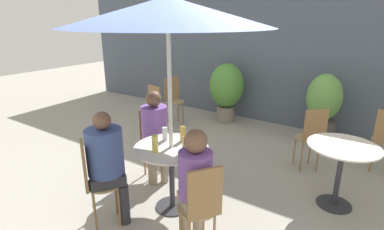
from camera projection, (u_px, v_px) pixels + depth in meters
ground_plane at (161, 211)px, 3.36m from camera, size 20.00×20.00×0.00m
storefront_wall at (278, 48)px, 5.70m from camera, size 10.00×0.06×3.00m
cafe_table_near at (171, 160)px, 3.24m from camera, size 0.80×0.80×0.75m
cafe_table_far at (341, 160)px, 3.28m from camera, size 0.75×0.75×0.75m
bistro_chair_0 at (153, 137)px, 3.97m from camera, size 0.41×0.41×0.93m
bistro_chair_1 at (94, 177)px, 2.97m from camera, size 0.41×0.41×0.93m
bistro_chair_2 at (201, 204)px, 2.54m from camera, size 0.41×0.41×0.93m
bistro_chair_3 at (312, 134)px, 4.06m from camera, size 0.41×0.42×0.93m
bistro_chair_4 at (173, 96)px, 6.00m from camera, size 0.41×0.40×0.93m
bistro_chair_5 at (158, 105)px, 5.38m from camera, size 0.36×0.38×0.93m
seated_person_0 at (155, 128)px, 3.79m from camera, size 0.42×0.41×1.21m
seated_person_1 at (107, 159)px, 2.97m from camera, size 0.45×0.45×1.22m
seated_person_2 at (195, 179)px, 2.61m from camera, size 0.38×0.37×1.19m
beer_glass_0 at (185, 145)px, 3.05m from camera, size 0.06×0.06×0.16m
beer_glass_1 at (183, 134)px, 3.32m from camera, size 0.06×0.06×0.17m
beer_glass_2 at (165, 134)px, 3.34m from camera, size 0.06×0.06×0.15m
beer_glass_3 at (155, 144)px, 3.05m from camera, size 0.06×0.06×0.18m
potted_plant_0 at (226, 88)px, 6.02m from camera, size 0.69×0.69×1.20m
potted_plant_1 at (323, 107)px, 5.03m from camera, size 0.57×0.57×1.19m
umbrella at (168, 12)px, 2.77m from camera, size 2.01×2.01×2.25m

